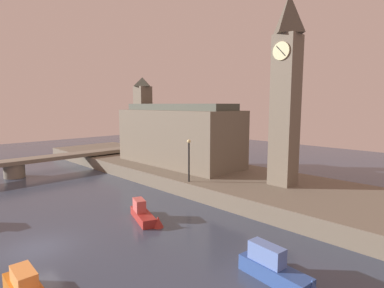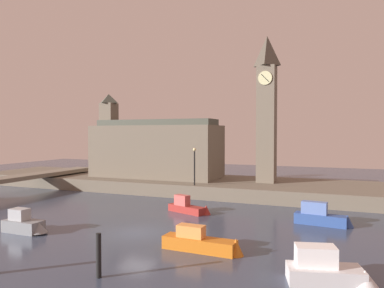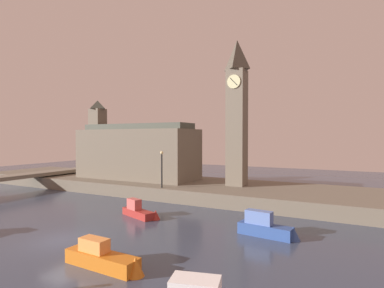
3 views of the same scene
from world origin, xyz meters
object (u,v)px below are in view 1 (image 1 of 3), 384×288
Objects in this scene: parliament_hall at (176,134)px; streetlamp at (189,156)px; clock_tower at (286,89)px; boat_tour_blue at (278,271)px; boat_dinghy_red at (145,215)px.

parliament_hall is 9.86m from streetlamp.
clock_tower reaches higher than boat_tour_blue.
clock_tower is 3.86× the size of boat_dinghy_red.
parliament_hall is (-15.06, -0.14, -5.19)m from clock_tower.
clock_tower is 3.78× the size of boat_tour_blue.
boat_tour_blue is (13.89, -7.07, -3.44)m from streetlamp.
streetlamp is (8.09, -5.52, -1.18)m from parliament_hall.
parliament_hall is 16.92m from boat_dinghy_red.
boat_tour_blue is at bearing -0.45° from boat_dinghy_red.
boat_tour_blue reaches higher than boat_dinghy_red.
clock_tower is 4.13× the size of streetlamp.
clock_tower is 15.93m from parliament_hall.
parliament_hall is at bearing 150.17° from boat_tour_blue.
streetlamp is at bearing -140.91° from clock_tower.
parliament_hall is at bearing 129.64° from boat_dinghy_red.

